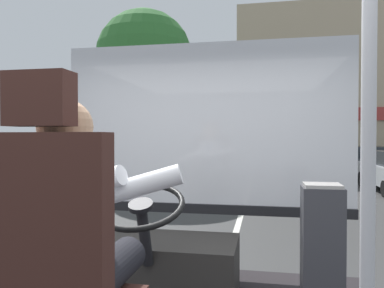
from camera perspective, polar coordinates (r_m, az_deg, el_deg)
name	(u,v)px	position (r m, az deg, el deg)	size (l,w,h in m)	color
ground	(245,202)	(10.56, 8.05, -8.77)	(18.00, 44.00, 0.06)	#363636
bus_driver	(74,229)	(1.57, -17.49, -12.23)	(0.79, 0.59, 0.79)	black
steering_console	(159,264)	(2.81, -4.98, -17.75)	(1.10, 0.97, 0.83)	#282623
handrail_pole	(368,132)	(1.27, 25.22, 1.69)	(0.04, 0.04, 2.30)	#B7B7BC
fare_box	(322,256)	(2.44, 19.13, -15.78)	(0.23, 0.21, 0.86)	#333338
windshield_panel	(205,147)	(3.26, 1.91, -0.44)	(2.50, 0.08, 1.48)	silver
street_tree	(145,59)	(13.27, -7.22, 12.73)	(3.28, 3.28, 6.12)	#4C3828
shop_building	(333,93)	(21.77, 20.59, 7.24)	(9.94, 5.60, 8.29)	tan
parked_car_charcoal	(367,161)	(18.31, 24.99, -2.40)	(1.90, 3.85, 1.36)	#474C51
parked_car_blue	(345,155)	(23.60, 22.17, -1.62)	(1.84, 4.46, 1.36)	navy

